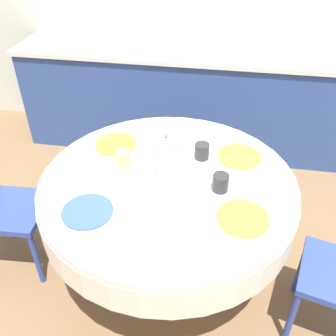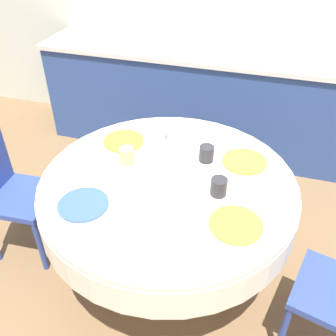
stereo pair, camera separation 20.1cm
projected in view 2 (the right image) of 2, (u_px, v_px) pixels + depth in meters
ground_plane at (168, 269)px, 2.52m from camera, size 12.00×12.00×0.00m
kitchen_counter at (218, 102)px, 3.47m from camera, size 3.24×0.64×0.94m
dining_table at (168, 196)px, 2.13m from camera, size 1.43×1.43×0.77m
chair_right at (9, 189)px, 2.41m from camera, size 0.42×0.42×0.89m
plate_near_left at (83, 204)px, 1.89m from camera, size 0.26×0.26×0.01m
cup_near_left at (130, 200)px, 1.85m from camera, size 0.09×0.09×0.10m
plate_near_right at (236, 225)px, 1.77m from camera, size 0.26×0.26×0.01m
cup_near_right at (219, 187)px, 1.93m from camera, size 0.09×0.09×0.10m
plate_far_left at (124, 141)px, 2.36m from camera, size 0.26×0.26×0.01m
cup_far_left at (127, 155)px, 2.16m from camera, size 0.09×0.09×0.10m
plate_far_right at (245, 161)px, 2.18m from camera, size 0.26×0.26×0.01m
cup_far_right at (207, 154)px, 2.18m from camera, size 0.09×0.09×0.10m
coffee_carafe at (167, 159)px, 1.98m from camera, size 0.11×0.11×0.32m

